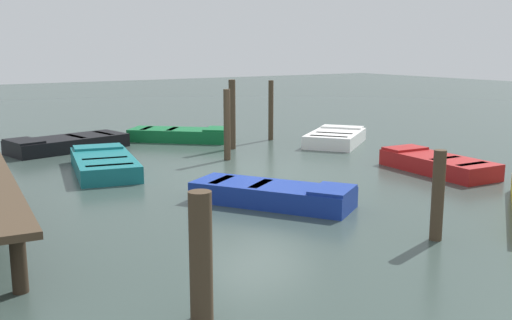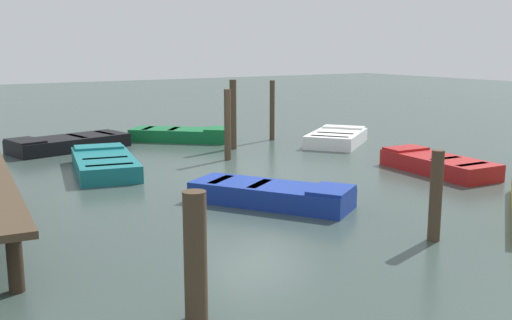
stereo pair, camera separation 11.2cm
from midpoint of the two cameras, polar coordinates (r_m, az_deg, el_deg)
name	(u,v)px [view 2 (the right image)]	position (r m, az deg, el deg)	size (l,w,h in m)	color
ground_plane	(256,174)	(14.57, 0.22, -1.35)	(80.00, 80.00, 0.00)	#33423D
rowboat_green	(182,134)	(19.78, -6.97, 2.46)	(3.04, 3.17, 0.46)	#0F602D
rowboat_white	(337,138)	(19.08, 7.89, 2.13)	(2.76, 2.97, 0.46)	silver
rowboat_black	(68,143)	(18.73, -17.37, 1.57)	(2.08, 3.66, 0.46)	black
rowboat_teal	(104,163)	(15.27, -14.13, -0.29)	(3.50, 2.03, 0.46)	#14666B
rowboat_blue	(272,194)	(11.76, 1.81, -3.26)	(3.27, 2.64, 0.46)	navy
rowboat_red	(437,164)	(15.41, 17.20, -0.35)	(3.07, 1.37, 0.46)	maroon
mooring_piling_mid_right	(272,110)	(19.77, 1.72, 4.78)	(0.17, 0.17, 1.97)	#423323
mooring_piling_near_right	(436,196)	(9.93, 17.16, -3.31)	(0.20, 0.20, 1.48)	#423323
mooring_piling_near_left	(233,115)	(18.00, -2.03, 4.37)	(0.21, 0.21, 2.10)	#423323
mooring_piling_center	(228,125)	(16.25, -2.55, 3.38)	(0.19, 0.19, 1.94)	#423323
mooring_piling_far_left	(195,257)	(6.80, -5.35, -9.22)	(0.27, 0.27, 1.52)	#423323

